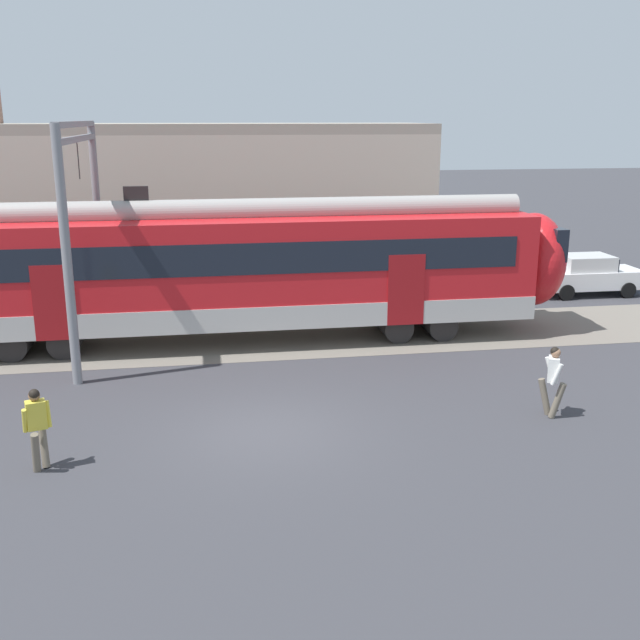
% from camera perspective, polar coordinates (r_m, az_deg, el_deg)
% --- Properties ---
extents(ground_plane, '(160.00, 160.00, 0.00)m').
position_cam_1_polar(ground_plane, '(16.56, -4.12, -8.46)').
color(ground_plane, '#38383D').
extents(pedestrian_yellow, '(0.53, 0.70, 1.67)m').
position_cam_1_polar(pedestrian_yellow, '(15.44, -20.75, -7.38)').
color(pedestrian_yellow, '#6B6051').
rests_on(pedestrian_yellow, ground).
extents(pedestrian_white, '(0.55, 0.66, 1.67)m').
position_cam_1_polar(pedestrian_white, '(17.76, 17.32, -4.13)').
color(pedestrian_white, '#6B6051').
rests_on(pedestrian_white, ground).
extents(parked_car_white, '(4.01, 1.78, 1.54)m').
position_cam_1_polar(parked_car_white, '(30.60, 19.70, 3.27)').
color(parked_car_white, silver).
rests_on(parked_car_white, ground).
extents(catenary_gantry, '(0.24, 6.64, 6.53)m').
position_cam_1_polar(catenary_gantry, '(22.52, -17.70, 8.57)').
color(catenary_gantry, gray).
rests_on(catenary_gantry, ground).
extents(background_building, '(21.03, 5.00, 9.20)m').
position_cam_1_polar(background_building, '(31.24, -11.40, 8.60)').
color(background_building, beige).
rests_on(background_building, ground).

